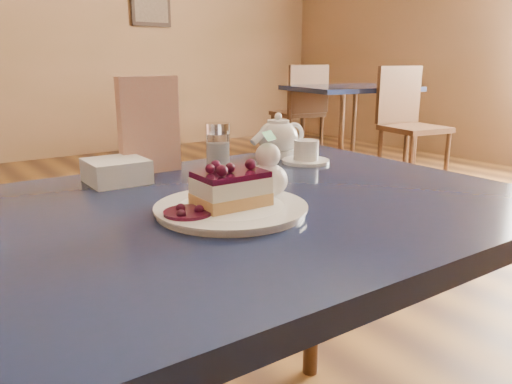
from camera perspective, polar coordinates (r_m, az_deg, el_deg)
main_table at (r=0.90m, az=-4.44°, el=-6.21°), size 1.18×0.81×0.72m
dessert_plate at (r=0.83m, az=-2.87°, el=-1.94°), size 0.25×0.25×0.01m
cheesecake_slice at (r=0.82m, az=-2.90°, el=0.37°), size 0.12×0.09×0.06m
whipped_cream at (r=0.87m, az=1.35°, el=1.38°), size 0.07×0.07×0.06m
berry_sauce at (r=0.79m, az=-7.78°, el=-2.36°), size 0.08×0.08×0.01m
tea_set at (r=1.30m, az=3.14°, el=5.76°), size 0.16×0.22×0.10m
menu_card at (r=1.14m, az=-12.12°, el=7.47°), size 0.14×0.03×0.21m
sugar_shaker at (r=1.17m, az=-4.39°, el=5.36°), size 0.06×0.06×0.11m
napkin_stack at (r=1.07m, az=-15.67°, el=2.34°), size 0.12×0.12×0.05m
bg_table_far_right at (r=4.62m, az=10.32°, el=3.37°), size 1.13×1.82×1.21m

